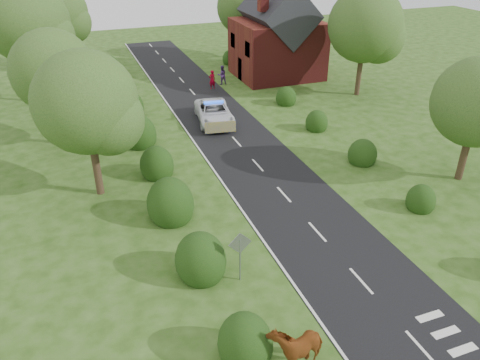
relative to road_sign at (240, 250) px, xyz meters
name	(u,v)px	position (x,y,z in m)	size (l,w,h in m)	color
ground	(361,281)	(5.00, -2.00, -1.65)	(120.00, 120.00, 0.00)	#25480F
road	(241,147)	(5.00, 13.00, -1.64)	(6.00, 70.00, 0.02)	black
road_markings	(230,163)	(3.40, 10.93, -1.63)	(4.96, 70.00, 0.01)	white
hedgerow_left	(159,174)	(-1.51, 9.69, -0.91)	(2.75, 50.41, 3.00)	#173410
hedgerow_right	(352,148)	(11.60, 9.21, -1.10)	(2.10, 45.78, 2.10)	#173410
tree_left_a	(91,107)	(-4.75, 9.86, 3.69)	(5.74, 5.60, 8.38)	#332316
tree_left_b	(58,75)	(-6.25, 17.86, 3.39)	(5.74, 5.60, 8.07)	#332316
tree_left_c	(32,26)	(-7.70, 27.83, 4.88)	(6.97, 6.80, 10.22)	#332316
tree_left_d	(61,15)	(-5.23, 37.85, 3.98)	(6.15, 6.00, 8.89)	#332316
tree_right_b	(369,28)	(19.29, 19.84, 4.28)	(6.56, 6.40, 9.40)	#332316
tree_right_c	(247,10)	(14.27, 35.85, 3.69)	(6.15, 6.00, 8.58)	#332316
road_sign	(240,250)	(0.00, 0.00, 0.00)	(1.06, 0.08, 2.53)	gray
house	(277,38)	(14.49, 28.00, 2.13)	(8.00, 7.40, 9.17)	maroon
cow	(296,347)	(0.30, -4.89, -0.84)	(1.21, 2.30, 1.63)	brown
police_van	(214,113)	(4.66, 18.21, -0.87)	(3.38, 5.97, 1.71)	silver
pedestrian_red	(212,80)	(7.04, 26.21, -0.75)	(0.66, 0.43, 1.80)	maroon
pedestrian_purple	(222,75)	(8.40, 27.33, -0.74)	(0.89, 0.70, 1.84)	#553078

